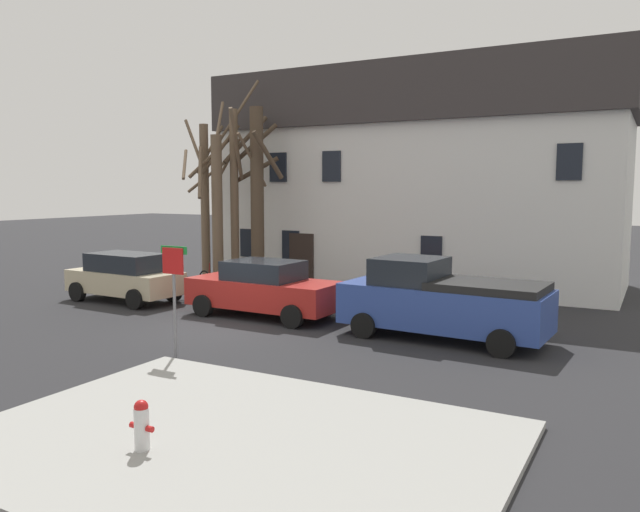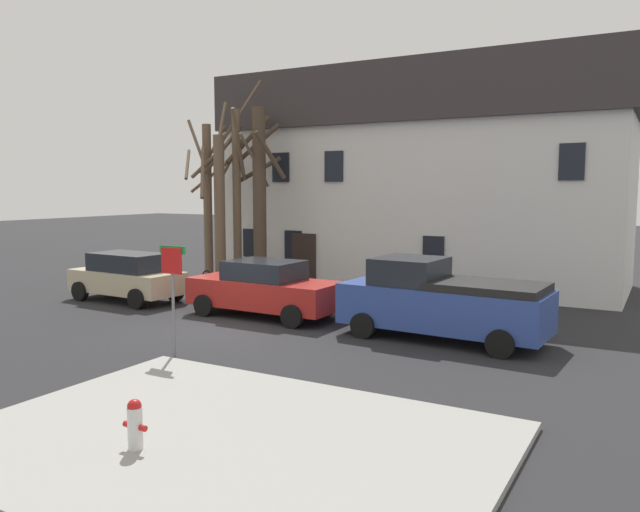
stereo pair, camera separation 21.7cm
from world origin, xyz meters
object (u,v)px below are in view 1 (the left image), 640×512
object	(u,v)px
pickup_truck_blue	(442,301)
bicycle_leaning	(213,280)
car_beige_wagon	(125,276)
street_sign_pole	(174,280)
tree_bare_far	(235,190)
tree_bare_end	(257,192)
building_main	(418,176)
tree_bare_near	(204,199)
tree_bare_mid	(217,203)
car_red_sedan	(264,289)
fire_hydrant	(142,424)

from	to	relation	value
pickup_truck_blue	bicycle_leaning	distance (m)	10.90
car_beige_wagon	street_sign_pole	world-z (taller)	street_sign_pole
tree_bare_far	street_sign_pole	xyz separation A→B (m)	(5.20, -9.42, -2.01)
car_beige_wagon	tree_bare_end	bearing A→B (deg)	63.38
building_main	pickup_truck_blue	distance (m)	10.81
bicycle_leaning	building_main	bearing A→B (deg)	43.63
tree_bare_near	car_beige_wagon	world-z (taller)	tree_bare_near
building_main	tree_bare_mid	xyz separation A→B (m)	(-6.21, -5.57, -1.06)
tree_bare_near	bicycle_leaning	xyz separation A→B (m)	(1.26, -1.15, -3.15)
tree_bare_far	street_sign_pole	world-z (taller)	tree_bare_far
tree_bare_near	tree_bare_end	xyz separation A→B (m)	(2.57, 0.06, 0.27)
tree_bare_near	car_red_sedan	bearing A→B (deg)	-37.17
pickup_truck_blue	car_red_sedan	bearing A→B (deg)	178.60
tree_bare_end	car_beige_wagon	size ratio (longest dim) A/B	1.64
tree_bare_end	bicycle_leaning	xyz separation A→B (m)	(-1.31, -1.21, -3.42)
building_main	tree_bare_mid	world-z (taller)	building_main
pickup_truck_blue	street_sign_pole	xyz separation A→B (m)	(-4.78, -4.87, 0.84)
tree_bare_near	fire_hydrant	xyz separation A→B (m)	(9.99, -13.78, -3.01)
tree_bare_near	street_sign_pole	world-z (taller)	tree_bare_near
car_red_sedan	street_sign_pole	world-z (taller)	street_sign_pole
tree_bare_end	pickup_truck_blue	world-z (taller)	tree_bare_end
tree_bare_near	car_red_sedan	xyz separation A→B (m)	(5.91, -4.48, -2.65)
tree_bare_near	car_red_sedan	size ratio (longest dim) A/B	1.39
tree_bare_mid	car_beige_wagon	xyz separation A→B (m)	(-1.07, -3.86, -2.50)
car_red_sedan	fire_hydrant	xyz separation A→B (m)	(4.08, -9.31, -0.36)
building_main	tree_bare_end	size ratio (longest dim) A/B	2.33
bicycle_leaning	tree_bare_far	bearing A→B (deg)	72.69
tree_bare_end	tree_bare_mid	bearing A→B (deg)	-146.81
building_main	car_red_sedan	bearing A→B (deg)	-99.73
car_red_sedan	bicycle_leaning	world-z (taller)	car_red_sedan
bicycle_leaning	fire_hydrant	bearing A→B (deg)	-55.39
car_beige_wagon	bicycle_leaning	xyz separation A→B (m)	(1.05, 3.50, -0.51)
fire_hydrant	tree_bare_near	bearing A→B (deg)	125.92
car_red_sedan	pickup_truck_blue	world-z (taller)	pickup_truck_blue
tree_bare_end	bicycle_leaning	bearing A→B (deg)	-137.22
tree_bare_end	street_sign_pole	bearing A→B (deg)	-66.14
car_beige_wagon	pickup_truck_blue	xyz separation A→B (m)	(11.36, 0.03, 0.13)
car_red_sedan	car_beige_wagon	bearing A→B (deg)	-178.34
building_main	tree_bare_near	distance (m)	8.95
tree_bare_end	car_beige_wagon	bearing A→B (deg)	-116.62
building_main	tree_bare_far	xyz separation A→B (m)	(-5.90, -4.86, -0.58)
tree_bare_end	fire_hydrant	bearing A→B (deg)	-61.84
bicycle_leaning	tree_bare_near	bearing A→B (deg)	137.78
building_main	tree_bare_far	world-z (taller)	building_main
building_main	tree_bare_near	size ratio (longest dim) A/B	2.45
street_sign_pole	bicycle_leaning	distance (m)	10.12
car_red_sedan	tree_bare_end	bearing A→B (deg)	126.27
car_beige_wagon	street_sign_pole	size ratio (longest dim) A/B	1.63
pickup_truck_blue	tree_bare_end	bearing A→B (deg)	152.52
pickup_truck_blue	tree_bare_far	bearing A→B (deg)	155.49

